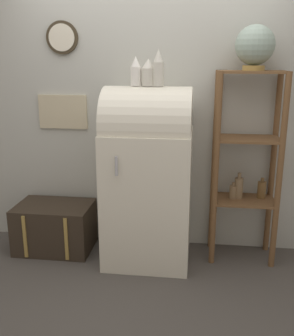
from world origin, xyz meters
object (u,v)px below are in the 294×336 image
(vase_left, at_px, (136,72))
(globe, at_px, (255,46))
(vase_center, at_px, (148,73))
(suitcase_trunk, at_px, (55,227))
(refrigerator, at_px, (148,173))
(vase_right, at_px, (158,69))

(vase_left, bearing_deg, globe, 8.08)
(vase_left, xyz_separation_m, vase_center, (0.10, 0.01, -0.01))
(globe, height_order, vase_left, globe)
(suitcase_trunk, xyz_separation_m, vase_left, (0.79, -0.06, 1.42))
(suitcase_trunk, distance_m, vase_center, 1.67)
(suitcase_trunk, height_order, globe, globe)
(refrigerator, bearing_deg, vase_center, 121.91)
(globe, xyz_separation_m, vase_left, (-0.94, -0.13, -0.20))
(vase_left, height_order, vase_center, vase_left)
(suitcase_trunk, xyz_separation_m, globe, (1.73, 0.08, 1.62))
(vase_center, bearing_deg, globe, 8.46)
(globe, distance_m, vase_left, 0.97)
(globe, bearing_deg, vase_left, -171.92)
(refrigerator, distance_m, vase_left, 0.85)
(suitcase_trunk, bearing_deg, vase_right, -3.90)
(vase_center, distance_m, vase_right, 0.09)
(refrigerator, xyz_separation_m, vase_center, (-0.00, 0.01, 0.84))
(suitcase_trunk, height_order, vase_center, vase_center)
(suitcase_trunk, relative_size, vase_center, 3.22)
(suitcase_trunk, bearing_deg, globe, 2.49)
(suitcase_trunk, xyz_separation_m, vase_right, (0.97, -0.07, 1.45))
(globe, bearing_deg, suitcase_trunk, -177.51)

